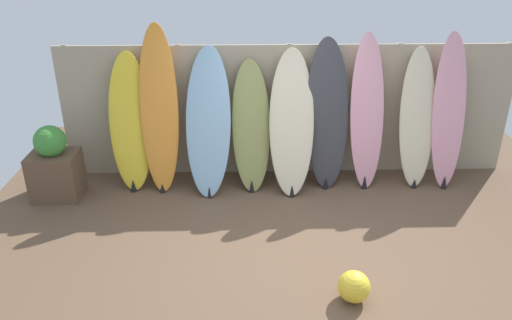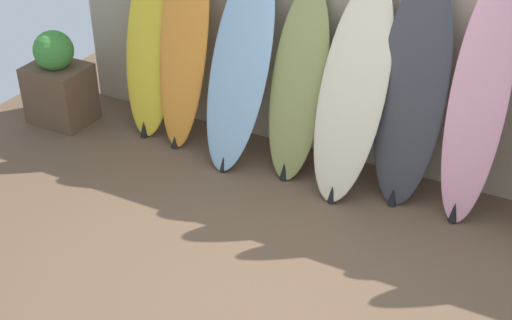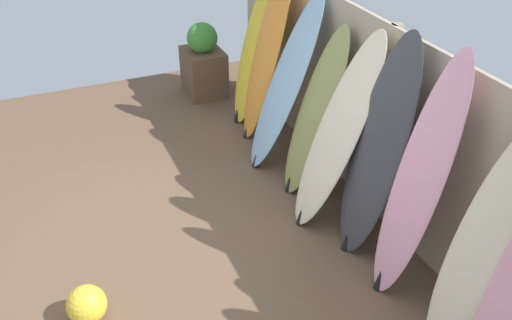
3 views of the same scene
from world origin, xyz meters
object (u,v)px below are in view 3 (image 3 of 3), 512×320
surfboard_yellow_0 (254,52)px  surfboard_olive_3 (315,115)px  surfboard_charcoal_5 (377,151)px  beach_ball (87,305)px  surfboard_skyblue_2 (285,85)px  surfboard_cream_4 (337,134)px  planter_box (203,63)px  surfboard_cream_7 (483,247)px  surfboard_pink_6 (418,183)px  surfboard_orange_1 (267,49)px

surfboard_yellow_0 → surfboard_olive_3: bearing=-1.5°
surfboard_charcoal_5 → beach_ball: 2.53m
surfboard_yellow_0 → beach_ball: surfboard_yellow_0 is taller
surfboard_skyblue_2 → surfboard_cream_4: size_ratio=1.02×
surfboard_skyblue_2 → planter_box: size_ratio=1.90×
surfboard_yellow_0 → surfboard_charcoal_5: 2.54m
surfboard_charcoal_5 → surfboard_cream_7: size_ratio=1.08×
surfboard_pink_6 → surfboard_cream_7: surfboard_pink_6 is taller
surfboard_charcoal_5 → beach_ball: (-0.08, -2.40, -0.81)m
surfboard_cream_4 → surfboard_cream_7: surfboard_cream_7 is taller
surfboard_olive_3 → planter_box: (-2.49, -0.28, -0.39)m
beach_ball → planter_box: bearing=148.4°
surfboard_yellow_0 → surfboard_orange_1: bearing=-1.0°
surfboard_olive_3 → surfboard_cream_4: 0.53m
surfboard_skyblue_2 → surfboard_cream_7: size_ratio=1.02×
surfboard_cream_4 → surfboard_pink_6: 0.99m
surfboard_orange_1 → planter_box: (-1.32, -0.31, -0.63)m
surfboard_yellow_0 → surfboard_cream_4: 2.07m
surfboard_yellow_0 → surfboard_orange_1: (0.38, -0.01, 0.17)m
surfboard_cream_7 → surfboard_charcoal_5: bearing=-178.6°
surfboard_cream_7 → surfboard_skyblue_2: bearing=-177.8°
surfboard_pink_6 → planter_box: surfboard_pink_6 is taller
surfboard_olive_3 → surfboard_cream_7: bearing=1.4°
surfboard_orange_1 → surfboard_cream_7: bearing=0.3°
surfboard_cream_4 → surfboard_charcoal_5: bearing=10.8°
surfboard_skyblue_2 → surfboard_charcoal_5: (1.53, 0.08, 0.05)m
surfboard_orange_1 → surfboard_olive_3: (1.17, -0.03, -0.23)m
surfboard_pink_6 → beach_ball: (-0.60, -2.40, -0.82)m
surfboard_yellow_0 → surfboard_pink_6: 3.06m
surfboard_olive_3 → beach_ball: bearing=-69.1°
surfboard_pink_6 → surfboard_cream_4: bearing=-174.4°
surfboard_orange_1 → planter_box: size_ratio=2.19×
planter_box → surfboard_cream_4: bearing=4.1°
surfboard_charcoal_5 → surfboard_olive_3: bearing=-178.5°
surfboard_orange_1 → beach_ball: bearing=-49.2°
surfboard_skyblue_2 → surfboard_olive_3: bearing=5.4°
surfboard_cream_4 → surfboard_cream_7: (1.66, 0.12, 0.00)m
planter_box → beach_ball: (3.40, -2.09, -0.27)m
surfboard_olive_3 → surfboard_orange_1: bearing=178.3°
surfboard_charcoal_5 → surfboard_pink_6: size_ratio=0.98×
surfboard_orange_1 → surfboard_pink_6: size_ratio=1.06×
surfboard_yellow_0 → surfboard_cream_7: 3.73m
planter_box → surfboard_olive_3: bearing=6.4°
surfboard_yellow_0 → surfboard_cream_7: size_ratio=0.98×
surfboard_cream_4 → planter_box: 3.05m
surfboard_cream_7 → planter_box: surfboard_cream_7 is taller
planter_box → surfboard_yellow_0: bearing=18.9°
surfboard_charcoal_5 → surfboard_yellow_0: bearing=179.7°
surfboard_cream_4 → surfboard_orange_1: bearing=176.7°
surfboard_olive_3 → planter_box: bearing=-173.6°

